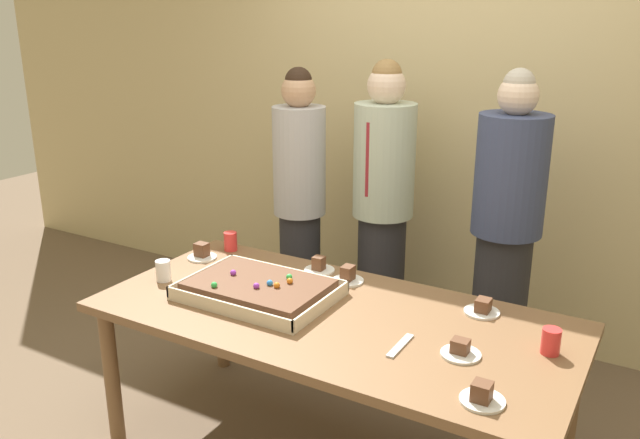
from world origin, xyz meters
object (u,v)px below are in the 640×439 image
object	(u,v)px
person_serving_front	(300,203)
drink_cup_far_end	(231,241)
party_table	(331,328)
cake_server_utensil	(400,346)
sheet_cake	(259,289)
plated_slice_center_front	(348,277)
person_striped_tie_right	(383,204)
plated_slice_near_right	(319,267)
drink_cup_middle	(551,341)
plated_slice_far_right	(482,309)
drink_cup_nearest	(163,271)
person_green_shirt_behind	(505,234)
plated_slice_far_left	(482,396)
plated_slice_near_left	(202,253)
plated_slice_center_back	(460,351)

from	to	relation	value
person_serving_front	drink_cup_far_end	bearing A→B (deg)	-31.20
party_table	drink_cup_far_end	world-z (taller)	drink_cup_far_end
person_serving_front	cake_server_utensil	bearing A→B (deg)	24.48
sheet_cake	cake_server_utensil	xyz separation A→B (m)	(0.73, -0.10, -0.03)
plated_slice_center_front	person_striped_tie_right	xyz separation A→B (m)	(-0.19, 0.78, 0.13)
plated_slice_near_right	plated_slice_center_front	bearing A→B (deg)	-13.16
drink_cup_middle	drink_cup_far_end	size ratio (longest dim) A/B	1.00
sheet_cake	drink_cup_middle	world-z (taller)	drink_cup_middle
plated_slice_far_right	cake_server_utensil	xyz separation A→B (m)	(-0.18, -0.44, -0.02)
drink_cup_nearest	cake_server_utensil	world-z (taller)	drink_cup_nearest
drink_cup_nearest	person_striped_tie_right	world-z (taller)	person_striped_tie_right
plated_slice_far_right	drink_cup_far_end	size ratio (longest dim) A/B	1.50
plated_slice_near_right	person_green_shirt_behind	distance (m)	0.95
drink_cup_middle	drink_cup_far_end	world-z (taller)	same
plated_slice_near_right	plated_slice_far_left	size ratio (longest dim) A/B	1.00
plated_slice_near_left	person_striped_tie_right	world-z (taller)	person_striped_tie_right
plated_slice_near_right	plated_slice_center_front	xyz separation A→B (m)	(0.18, -0.04, 0.00)
sheet_cake	plated_slice_near_right	world-z (taller)	sheet_cake
plated_slice_near_left	plated_slice_center_back	world-z (taller)	plated_slice_near_left
plated_slice_near_right	person_green_shirt_behind	size ratio (longest dim) A/B	0.09
drink_cup_middle	drink_cup_nearest	bearing A→B (deg)	-173.00
drink_cup_nearest	person_green_shirt_behind	size ratio (longest dim) A/B	0.06
drink_cup_nearest	person_green_shirt_behind	distance (m)	1.69
drink_cup_nearest	person_green_shirt_behind	xyz separation A→B (m)	(1.32, 1.05, 0.10)
person_serving_front	drink_cup_middle	bearing A→B (deg)	40.95
person_serving_front	plated_slice_far_left	bearing A→B (deg)	27.72
plated_slice_near_left	plated_slice_center_front	xyz separation A→B (m)	(0.80, 0.11, -0.00)
plated_slice_near_right	drink_cup_far_end	size ratio (longest dim) A/B	1.50
party_table	plated_slice_far_left	xyz separation A→B (m)	(0.75, -0.33, 0.10)
plated_slice_near_right	cake_server_utensil	distance (m)	0.82
plated_slice_center_front	person_green_shirt_behind	xyz separation A→B (m)	(0.56, 0.63, 0.12)
plated_slice_far_right	person_serving_front	xyz separation A→B (m)	(-1.30, 0.62, 0.12)
party_table	person_serving_front	size ratio (longest dim) A/B	1.23
plated_slice_far_left	plated_slice_center_back	size ratio (longest dim) A/B	1.00
drink_cup_far_end	drink_cup_middle	bearing A→B (deg)	-9.21
plated_slice_far_left	plated_slice_far_right	world-z (taller)	plated_slice_far_left
drink_cup_middle	plated_slice_center_front	bearing A→B (deg)	167.38
plated_slice_center_back	person_green_shirt_behind	distance (m)	1.04
plated_slice_near_left	cake_server_utensil	xyz separation A→B (m)	(1.26, -0.34, -0.02)
plated_slice_near_left	person_serving_front	bearing A→B (deg)	78.49
party_table	person_serving_front	distance (m)	1.22
sheet_cake	person_striped_tie_right	xyz separation A→B (m)	(0.08, 1.13, 0.12)
plated_slice_far_left	plated_slice_center_back	distance (m)	0.31
party_table	plated_slice_center_front	size ratio (longest dim) A/B	13.52
sheet_cake	person_serving_front	distance (m)	1.04
plated_slice_far_left	person_green_shirt_behind	distance (m)	1.32
plated_slice_near_right	person_striped_tie_right	bearing A→B (deg)	90.43
sheet_cake	plated_slice_center_back	size ratio (longest dim) A/B	4.42
plated_slice_far_left	person_striped_tie_right	xyz separation A→B (m)	(-1.03, 1.44, 0.13)
person_green_shirt_behind	plated_slice_center_back	bearing A→B (deg)	46.93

